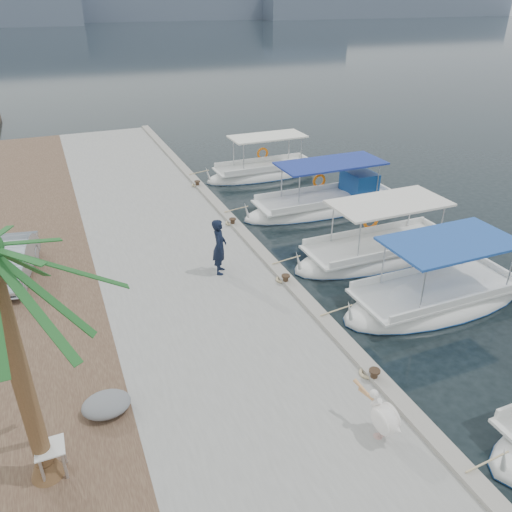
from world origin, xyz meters
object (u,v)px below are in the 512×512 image
(fishing_caique_d, at_px, (326,205))
(parked_car, at_px, (9,262))
(fishing_caique_e, at_px, (264,174))
(fishing_caique_b, at_px, (435,300))
(pelican, at_px, (384,417))
(fishing_caique_c, at_px, (379,254))
(fisherman, at_px, (219,247))

(fishing_caique_d, bearing_deg, parked_car, -170.21)
(fishing_caique_e, bearing_deg, fishing_caique_b, -89.84)
(fishing_caique_b, relative_size, pelican, 5.13)
(fishing_caique_b, relative_size, fishing_caique_c, 0.95)
(fishing_caique_d, relative_size, fishing_caique_e, 1.20)
(fishing_caique_c, xyz_separation_m, pelican, (-5.36, -7.67, 0.90))
(pelican, xyz_separation_m, parked_car, (-7.40, 10.39, 0.07))
(fishing_caique_e, bearing_deg, fishing_caique_d, -81.77)
(parked_car, bearing_deg, fisherman, -8.90)
(fishing_caique_b, bearing_deg, pelican, -140.45)
(fishing_caique_c, relative_size, parked_car, 1.96)
(fishing_caique_d, distance_m, pelican, 14.03)
(fishing_caique_b, xyz_separation_m, pelican, (-5.18, -4.28, 0.90))
(fishing_caique_c, height_order, fishing_caique_d, same)
(fishing_caique_b, distance_m, fisherman, 7.27)
(fishing_caique_b, distance_m, pelican, 6.78)
(fishing_caique_b, xyz_separation_m, parked_car, (-12.58, 6.11, 0.98))
(fishing_caique_b, bearing_deg, fisherman, 147.87)
(fishing_caique_b, relative_size, parked_car, 1.86)
(pelican, bearing_deg, fishing_caique_d, 64.96)
(fishing_caique_c, xyz_separation_m, fishing_caique_d, (0.57, 5.02, 0.06))
(fishing_caique_d, bearing_deg, fisherman, -145.85)
(fishing_caique_c, xyz_separation_m, fishing_caique_e, (-0.22, 10.46, 0.00))
(fishing_caique_b, height_order, fishing_caique_e, same)
(fishing_caique_c, distance_m, pelican, 9.40)
(fishing_caique_d, distance_m, fishing_caique_e, 5.50)
(fishing_caique_e, xyz_separation_m, parked_car, (-12.54, -7.75, 0.98))
(fishing_caique_b, bearing_deg, fishing_caique_e, 90.16)
(fishing_caique_d, relative_size, parked_car, 2.21)
(fishing_caique_d, height_order, fisherman, fisherman)
(parked_car, bearing_deg, fishing_caique_d, 20.38)
(fisherman, bearing_deg, parked_car, 93.71)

